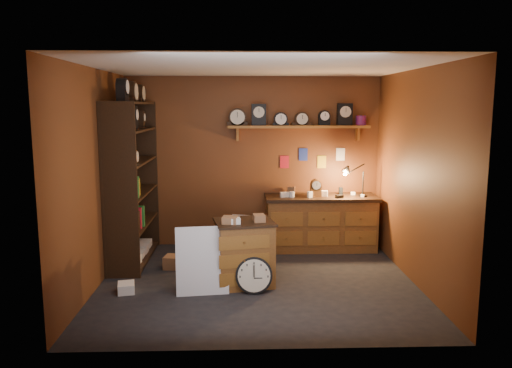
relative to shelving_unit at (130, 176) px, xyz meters
The scene contains 11 objects.
floor 2.40m from the shelving_unit, 28.68° to the right, with size 4.00×4.00×0.00m, color black.
room_shell 2.09m from the shelving_unit, 25.39° to the right, with size 4.02×3.62×2.71m.
shelving_unit is the anchor object (origin of this frame).
workbench 2.99m from the shelving_unit, ahead, with size 1.74×0.66×1.36m.
low_cabinet 2.10m from the shelving_unit, 32.87° to the right, with size 0.82×0.73×0.91m.
big_round_clock 2.44m from the shelving_unit, 38.05° to the right, with size 0.45×0.15×0.45m.
white_panel 2.15m from the shelving_unit, 50.34° to the right, with size 0.63×0.03×0.84m, color silver.
mini_fridge 1.95m from the shelving_unit, 14.28° to the left, with size 0.62×0.64×0.52m.
floor_box_a 1.40m from the shelving_unit, 30.56° to the right, with size 0.29×0.24×0.18m, color #936440.
floor_box_b 1.77m from the shelving_unit, 81.76° to the right, with size 0.20×0.23×0.12m, color white.
floor_box_c 2.20m from the shelving_unit, 32.24° to the right, with size 0.28×0.23×0.21m, color #936440.
Camera 1 is at (-0.22, -6.14, 2.24)m, focal length 35.00 mm.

